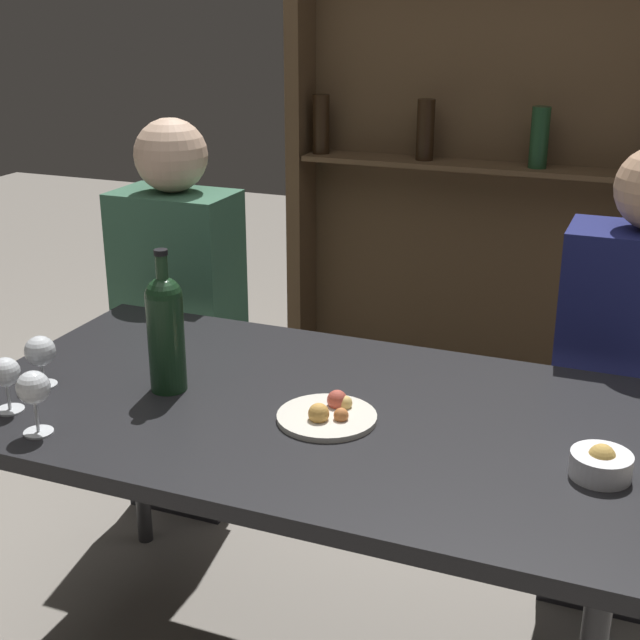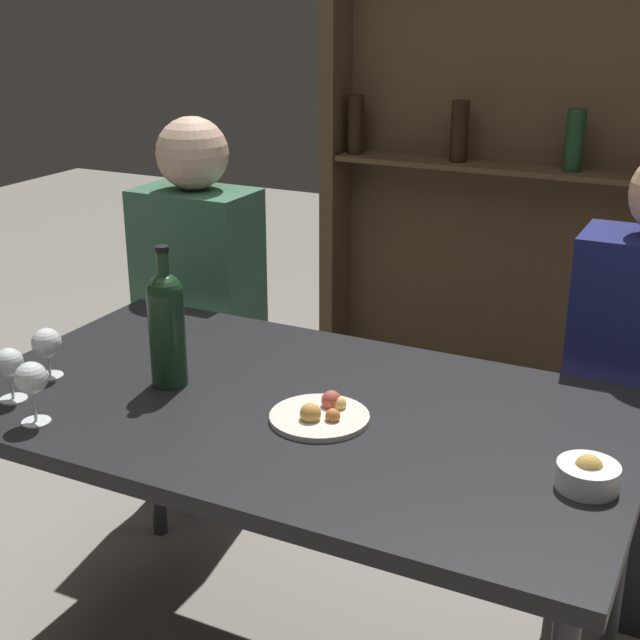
{
  "view_description": "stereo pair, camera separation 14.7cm",
  "coord_description": "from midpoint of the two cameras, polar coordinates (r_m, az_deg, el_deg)",
  "views": [
    {
      "loc": [
        0.69,
        -1.59,
        1.57
      ],
      "look_at": [
        0.0,
        0.13,
        0.88
      ],
      "focal_mm": 50.0,
      "sensor_mm": 36.0,
      "label": 1
    },
    {
      "loc": [
        0.82,
        -1.53,
        1.57
      ],
      "look_at": [
        0.0,
        0.13,
        0.88
      ],
      "focal_mm": 50.0,
      "sensor_mm": 36.0,
      "label": 2
    }
  ],
  "objects": [
    {
      "name": "dining_table",
      "position": [
        1.95,
        0.52,
        -6.92
      ],
      "size": [
        1.45,
        0.83,
        0.73
      ],
      "color": "black",
      "rests_on": "ground_plane"
    },
    {
      "name": "wine_rack_wall",
      "position": [
        3.49,
        13.82,
        10.83
      ],
      "size": [
        1.53,
        0.21,
        2.03
      ],
      "color": "#4C3823",
      "rests_on": "ground_plane"
    },
    {
      "name": "wine_bottle",
      "position": [
        1.98,
        -7.71,
        -0.3
      ],
      "size": [
        0.08,
        0.08,
        0.32
      ],
      "color": "#19381E",
      "rests_on": "dining_table"
    },
    {
      "name": "wine_glass_0",
      "position": [
        2.1,
        -15.19,
        -1.54
      ],
      "size": [
        0.07,
        0.07,
        0.12
      ],
      "color": "silver",
      "rests_on": "dining_table"
    },
    {
      "name": "wine_glass_1",
      "position": [
        2.0,
        -17.31,
        -2.77
      ],
      "size": [
        0.06,
        0.06,
        0.12
      ],
      "color": "silver",
      "rests_on": "dining_table"
    },
    {
      "name": "wine_glass_2",
      "position": [
        1.87,
        -15.88,
        -3.77
      ],
      "size": [
        0.07,
        0.07,
        0.13
      ],
      "color": "silver",
      "rests_on": "dining_table"
    },
    {
      "name": "food_plate_0",
      "position": [
        1.85,
        2.36,
        -6.1
      ],
      "size": [
        0.21,
        0.21,
        0.05
      ],
      "color": "silver",
      "rests_on": "dining_table"
    },
    {
      "name": "snack_bowl",
      "position": [
        1.7,
        19.2,
        -9.39
      ],
      "size": [
        0.11,
        0.11,
        0.06
      ],
      "color": "white",
      "rests_on": "dining_table"
    },
    {
      "name": "seated_person_left",
      "position": [
        2.78,
        -6.14,
        -0.44
      ],
      "size": [
        0.36,
        0.22,
        1.24
      ],
      "color": "#26262B",
      "rests_on": "ground_plane"
    }
  ]
}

